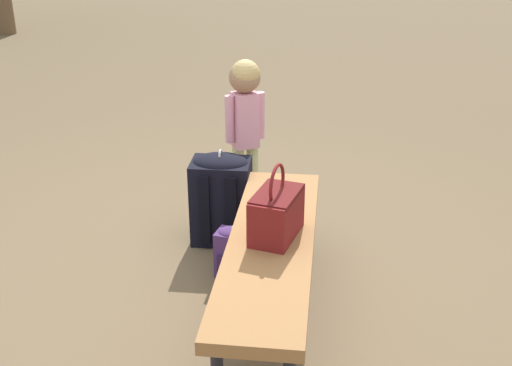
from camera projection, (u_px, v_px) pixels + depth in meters
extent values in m
plane|color=brown|center=(227.00, 272.00, 3.62)|extent=(40.00, 40.00, 0.00)
cube|color=#9E6B3D|center=(271.00, 245.00, 3.05)|extent=(1.65, 0.77, 0.06)
cylinder|color=black|center=(259.00, 219.00, 3.79)|extent=(0.05, 0.05, 0.39)
cylinder|color=black|center=(306.00, 221.00, 3.76)|extent=(0.05, 0.05, 0.39)
cylinder|color=black|center=(282.00, 234.00, 3.82)|extent=(0.10, 0.28, 0.04)
cube|color=maroon|center=(276.00, 215.00, 3.03)|extent=(0.37, 0.31, 0.22)
cube|color=#561313|center=(277.00, 195.00, 2.98)|extent=(0.34, 0.29, 0.02)
torus|color=maroon|center=(277.00, 184.00, 2.96)|extent=(0.18, 0.10, 0.20)
cylinder|color=#CCCC8C|center=(239.00, 177.00, 4.32)|extent=(0.08, 0.08, 0.42)
cylinder|color=#CCCC8C|center=(252.00, 175.00, 4.35)|extent=(0.08, 0.08, 0.42)
ellipsoid|color=white|center=(238.00, 202.00, 4.41)|extent=(0.10, 0.07, 0.04)
ellipsoid|color=white|center=(251.00, 199.00, 4.45)|extent=(0.10, 0.07, 0.04)
cube|color=pink|center=(245.00, 120.00, 4.18)|extent=(0.17, 0.19, 0.36)
cylinder|color=pink|center=(230.00, 119.00, 4.13)|extent=(0.06, 0.06, 0.31)
cylinder|color=pink|center=(260.00, 115.00, 4.21)|extent=(0.06, 0.06, 0.31)
sphere|color=#A57A5B|center=(245.00, 77.00, 4.06)|extent=(0.20, 0.20, 0.20)
sphere|color=tan|center=(245.00, 74.00, 4.05)|extent=(0.19, 0.19, 0.19)
cube|color=black|center=(222.00, 201.00, 3.87)|extent=(0.32, 0.40, 0.51)
ellipsoid|color=black|center=(221.00, 164.00, 3.77)|extent=(0.31, 0.38, 0.12)
cube|color=black|center=(225.00, 202.00, 4.04)|extent=(0.09, 0.25, 0.23)
cube|color=black|center=(205.00, 211.00, 3.75)|extent=(0.04, 0.06, 0.43)
cube|color=black|center=(232.00, 212.00, 3.74)|extent=(0.04, 0.06, 0.43)
torus|color=#B2B2B7|center=(221.00, 156.00, 3.76)|extent=(0.08, 0.03, 0.08)
cube|color=#4C2D66|center=(233.00, 254.00, 3.54)|extent=(0.20, 0.22, 0.27)
ellipsoid|color=#4C2D66|center=(233.00, 233.00, 3.49)|extent=(0.19, 0.21, 0.06)
cube|color=#311D42|center=(229.00, 267.00, 3.49)|extent=(0.07, 0.12, 0.12)
cube|color=#311D42|center=(245.00, 249.00, 3.59)|extent=(0.02, 0.03, 0.23)
cube|color=#311D42|center=(231.00, 246.00, 3.62)|extent=(0.02, 0.03, 0.23)
torus|color=#B2B2B7|center=(233.00, 229.00, 3.48)|extent=(0.04, 0.03, 0.04)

